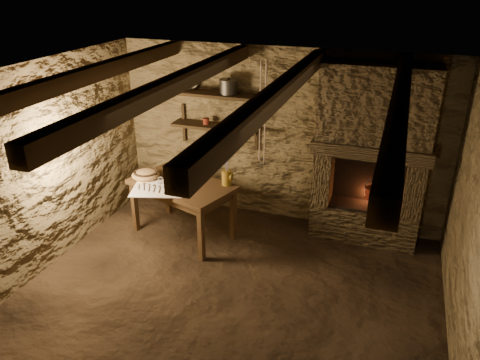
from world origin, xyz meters
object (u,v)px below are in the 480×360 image
(work_table, at_px, (183,207))
(stoneware_jug, at_px, (227,171))
(iron_stockpot, at_px, (229,88))
(red_pot, at_px, (373,192))
(wooden_bowl, at_px, (146,175))

(work_table, bearing_deg, stoneware_jug, 32.48)
(iron_stockpot, relative_size, red_pot, 0.43)
(iron_stockpot, xyz_separation_m, red_pot, (1.99, -0.12, -1.16))
(wooden_bowl, height_order, iron_stockpot, iron_stockpot)
(work_table, height_order, red_pot, red_pot)
(work_table, bearing_deg, red_pot, 33.99)
(iron_stockpot, distance_m, red_pot, 2.30)
(work_table, distance_m, red_pot, 2.46)
(work_table, relative_size, iron_stockpot, 6.40)
(work_table, relative_size, wooden_bowl, 4.11)
(stoneware_jug, xyz_separation_m, wooden_bowl, (-1.09, -0.16, -0.15))
(iron_stockpot, bearing_deg, work_table, -114.73)
(work_table, height_order, stoneware_jug, stoneware_jug)
(stoneware_jug, bearing_deg, wooden_bowl, -176.44)
(wooden_bowl, relative_size, iron_stockpot, 1.56)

